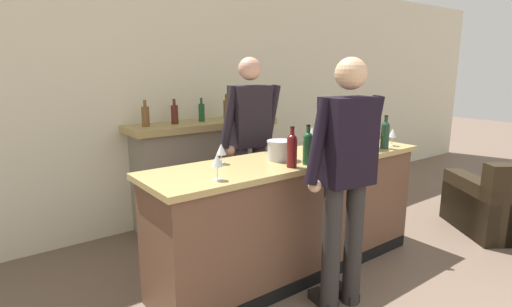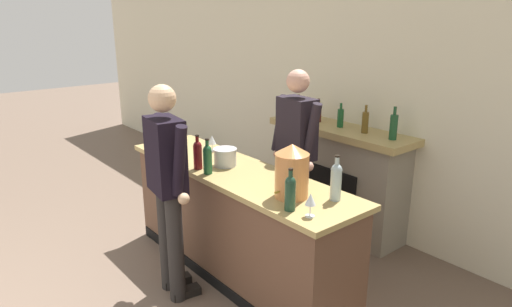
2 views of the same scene
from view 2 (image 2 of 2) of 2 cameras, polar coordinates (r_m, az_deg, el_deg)
name	(u,v)px [view 2 (image 2 of 2)]	position (r m, az deg, el deg)	size (l,w,h in m)	color
wall_back_panel	(347,99)	(5.08, 11.35, 6.67)	(12.00, 0.07, 2.75)	beige
bar_counter	(236,222)	(4.09, -2.53, -8.57)	(2.50, 0.66, 0.99)	brown
fireplace_stone	(339,177)	(4.99, 10.30, -2.93)	(1.64, 0.52, 1.45)	gray
potted_plant_corner	(176,150)	(6.91, -9.97, 0.39)	(0.41, 0.40, 0.67)	#9E5F44
person_customer	(168,184)	(3.66, -10.95, -3.81)	(0.65, 0.35, 1.77)	#292624
person_bartender	(296,155)	(4.27, 4.98, -0.23)	(0.66, 0.33, 1.79)	#3B3340
copper_dispenser	(292,171)	(3.28, 4.50, -2.15)	(0.25, 0.29, 0.40)	#CC8046
ice_bucket_steel	(225,157)	(3.99, -3.88, -0.45)	(0.21, 0.21, 0.16)	silver
wine_bottle_riesling_slim	(208,158)	(3.78, -6.08, -0.57)	(0.07, 0.07, 0.30)	#1D532E
wine_bottle_chardonnay_pale	(198,154)	(3.91, -7.30, -0.02)	(0.08, 0.08, 0.30)	maroon
wine_bottle_rose_blush	(336,180)	(3.28, 9.97, -3.31)	(0.08, 0.08, 0.33)	#9DB4B8
wine_bottle_merlot_tall	(290,192)	(3.08, 4.30, -4.77)	(0.08, 0.08, 0.30)	#1C3B28
wine_glass_front_right	(289,162)	(3.68, 4.20, -1.06)	(0.07, 0.07, 0.19)	silver
wine_glass_back_row	(212,140)	(4.41, -5.52, 1.65)	(0.08, 0.08, 0.16)	silver
wine_glass_by_dispenser	(310,200)	(3.00, 6.83, -5.82)	(0.07, 0.07, 0.16)	silver
wine_glass_near_bucket	(166,139)	(4.44, -11.20, 1.76)	(0.07, 0.07, 0.18)	silver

